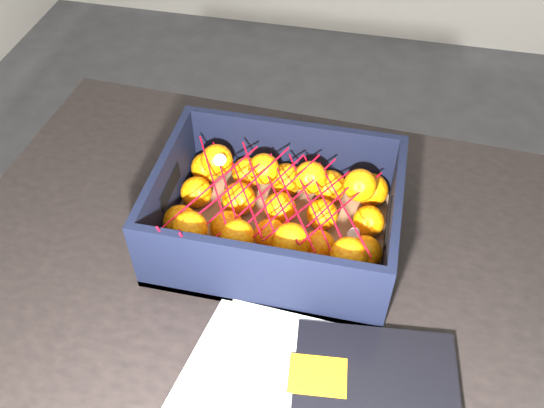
# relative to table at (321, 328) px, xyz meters

# --- Properties ---
(ground) EXTENTS (3.50, 3.50, 0.00)m
(ground) POSITION_rel_table_xyz_m (0.11, 0.26, -0.65)
(ground) COLOR #363638
(ground) RESTS_ON ground
(table) EXTENTS (1.24, 0.86, 0.75)m
(table) POSITION_rel_table_xyz_m (0.00, 0.00, 0.00)
(table) COLOR black
(table) RESTS_ON ground
(produce_crate) EXTENTS (0.36, 0.27, 0.13)m
(produce_crate) POSITION_rel_table_xyz_m (-0.09, 0.09, 0.14)
(produce_crate) COLOR brown
(produce_crate) RESTS_ON table
(clementine_heap) EXTENTS (0.34, 0.25, 0.10)m
(clementine_heap) POSITION_rel_table_xyz_m (-0.09, 0.09, 0.15)
(clementine_heap) COLOR orange
(clementine_heap) RESTS_ON produce_crate
(mesh_net) EXTENTS (0.30, 0.24, 0.09)m
(mesh_net) POSITION_rel_table_xyz_m (-0.10, 0.08, 0.19)
(mesh_net) COLOR #BA0618
(mesh_net) RESTS_ON clementine_heap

